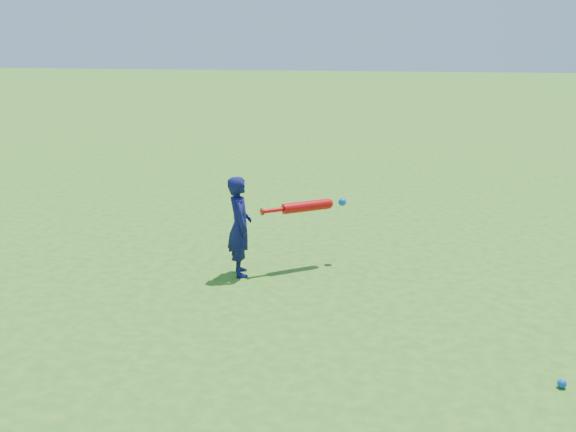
% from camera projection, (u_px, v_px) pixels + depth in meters
% --- Properties ---
extents(ground, '(80.00, 80.00, 0.00)m').
position_uv_depth(ground, '(276.00, 282.00, 5.92)').
color(ground, '#306D19').
rests_on(ground, ground).
extents(child, '(0.34, 0.41, 0.95)m').
position_uv_depth(child, '(240.00, 226.00, 6.00)').
color(child, '#0F1047').
rests_on(child, ground).
extents(ground_ball_blue, '(0.06, 0.06, 0.06)m').
position_uv_depth(ground_ball_blue, '(562.00, 384.00, 4.12)').
color(ground_ball_blue, blue).
rests_on(ground_ball_blue, ground).
extents(bat_swing, '(0.77, 0.58, 0.10)m').
position_uv_depth(bat_swing, '(310.00, 206.00, 6.20)').
color(bat_swing, red).
rests_on(bat_swing, ground).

